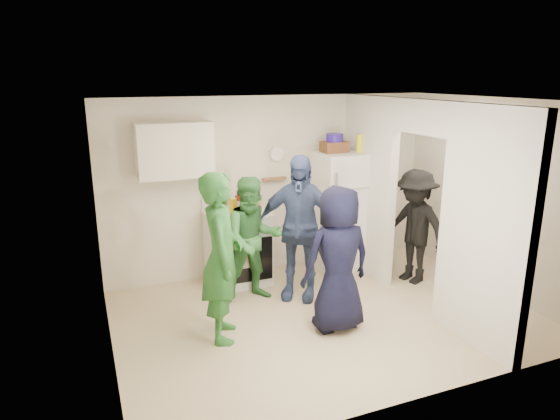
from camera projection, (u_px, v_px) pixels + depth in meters
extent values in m
plane|color=#C5AF8B|center=(326.00, 316.00, 5.92)|extent=(4.80, 4.80, 0.00)
plane|color=silver|center=(273.00, 185.00, 7.11)|extent=(4.80, 0.00, 4.80)
plane|color=silver|center=(425.00, 267.00, 4.07)|extent=(4.80, 0.00, 4.80)
plane|color=silver|center=(103.00, 241.00, 4.72)|extent=(0.00, 3.40, 3.40)
plane|color=silver|center=(493.00, 196.00, 6.46)|extent=(0.00, 3.40, 3.40)
plane|color=white|center=(331.00, 101.00, 5.26)|extent=(4.80, 4.80, 0.00)
cube|color=silver|center=(368.00, 186.00, 7.01)|extent=(0.12, 1.20, 2.50)
cube|color=silver|center=(484.00, 230.00, 5.04)|extent=(0.12, 1.20, 2.50)
cube|color=silver|center=(423.00, 117.00, 5.75)|extent=(0.12, 1.00, 0.40)
cube|color=white|center=(238.00, 248.00, 6.77)|extent=(0.83, 0.70, 1.00)
cube|color=silver|center=(175.00, 150.00, 6.28)|extent=(0.95, 0.34, 0.70)
cube|color=white|center=(340.00, 211.00, 7.21)|extent=(0.71, 0.69, 1.72)
cube|color=brown|center=(334.00, 147.00, 6.98)|extent=(0.35, 0.25, 0.15)
cylinder|color=#25148A|center=(335.00, 138.00, 6.94)|extent=(0.24, 0.24, 0.11)
cylinder|color=yellow|center=(360.00, 143.00, 6.95)|extent=(0.09, 0.09, 0.25)
cylinder|color=white|center=(277.00, 154.00, 6.99)|extent=(0.22, 0.02, 0.22)
cube|color=olive|center=(274.00, 179.00, 7.04)|extent=(0.35, 0.08, 0.03)
cube|color=black|center=(484.00, 163.00, 6.53)|extent=(0.03, 0.70, 0.80)
cube|color=white|center=(483.00, 163.00, 6.52)|extent=(0.04, 0.76, 0.86)
cube|color=white|center=(484.00, 136.00, 6.42)|extent=(0.04, 0.82, 0.18)
cylinder|color=yellow|center=(233.00, 208.00, 6.37)|extent=(0.09, 0.09, 0.25)
cylinder|color=red|center=(258.00, 210.00, 6.53)|extent=(0.09, 0.09, 0.12)
imported|color=#2C702D|center=(222.00, 257.00, 5.23)|extent=(0.61, 0.76, 1.83)
imported|color=#3A833A|center=(253.00, 240.00, 6.18)|extent=(0.80, 0.64, 1.58)
imported|color=#3B5081|center=(299.00, 228.00, 6.21)|extent=(1.14, 1.00, 1.85)
imported|color=black|center=(338.00, 259.00, 5.45)|extent=(0.81, 0.54, 1.64)
imported|color=black|center=(414.00, 227.00, 6.74)|extent=(0.82, 1.12, 1.56)
cylinder|color=brown|center=(215.00, 202.00, 6.62)|extent=(0.07, 0.07, 0.27)
cylinder|color=#1F4918|center=(224.00, 205.00, 6.49)|extent=(0.07, 0.07, 0.26)
cylinder|color=silver|center=(228.00, 199.00, 6.72)|extent=(0.07, 0.07, 0.30)
cylinder|color=maroon|center=(239.00, 202.00, 6.55)|extent=(0.06, 0.06, 0.32)
cylinder|color=#9BA5AC|center=(241.00, 199.00, 6.80)|extent=(0.06, 0.06, 0.27)
cylinder|color=#13361A|center=(251.00, 200.00, 6.67)|extent=(0.06, 0.06, 0.31)
cylinder|color=brown|center=(252.00, 199.00, 6.82)|extent=(0.07, 0.07, 0.26)
cylinder|color=#A5A6B0|center=(217.00, 208.00, 6.40)|extent=(0.06, 0.06, 0.24)
cylinder|color=brown|center=(238.00, 200.00, 6.73)|extent=(0.08, 0.08, 0.27)
cylinder|color=#205F29|center=(259.00, 201.00, 6.62)|extent=(0.07, 0.07, 0.30)
cylinder|color=brown|center=(220.00, 204.00, 6.58)|extent=(0.06, 0.06, 0.26)
cylinder|color=gray|center=(250.00, 203.00, 6.51)|extent=(0.08, 0.08, 0.31)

